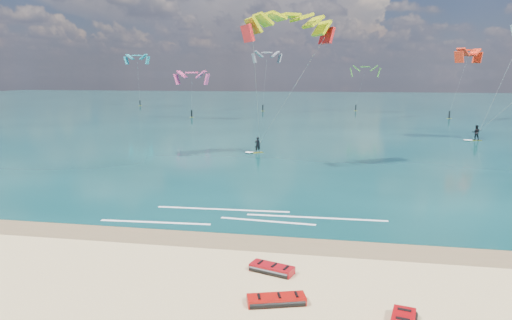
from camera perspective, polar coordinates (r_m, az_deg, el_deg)
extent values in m
plane|color=tan|center=(59.22, 3.78, 2.60)|extent=(320.00, 320.00, 0.00)
cube|color=brown|center=(23.70, -6.21, -9.81)|extent=(320.00, 2.40, 0.01)
cube|color=#093032|center=(122.74, 7.07, 6.72)|extent=(320.00, 200.00, 0.04)
cube|color=#CED118|center=(48.68, 0.19, 0.95)|extent=(1.20, 1.10, 0.06)
imported|color=black|center=(48.54, 0.19, 1.93)|extent=(0.69, 0.56, 1.65)
cylinder|color=black|center=(48.19, 0.46, 2.16)|extent=(0.41, 0.36, 0.04)
cube|color=#A1B81B|center=(64.03, 25.73, 2.24)|extent=(1.57, 0.92, 0.07)
imported|color=black|center=(63.92, 25.80, 3.11)|extent=(1.03, 0.86, 1.90)
cylinder|color=black|center=(63.65, 26.19, 3.35)|extent=(0.59, 0.24, 0.04)
cube|color=white|center=(26.61, -12.49, -7.60)|extent=(6.40, 0.58, 0.01)
cube|color=white|center=(28.46, -4.18, -6.17)|extent=(8.30, 0.54, 0.01)
cube|color=white|center=(26.19, 1.44, -7.64)|extent=(5.53, 0.63, 0.01)
cube|color=white|center=(27.02, 7.52, -7.15)|extent=(8.17, 0.40, 0.01)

